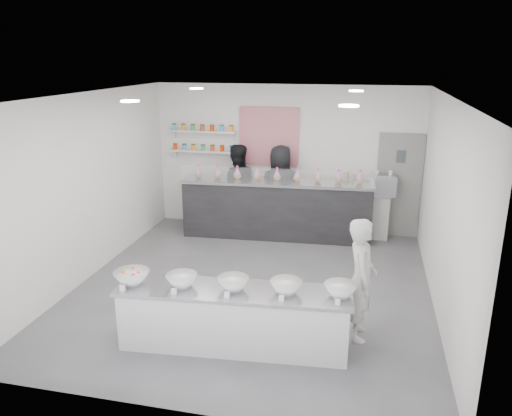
{
  "coord_description": "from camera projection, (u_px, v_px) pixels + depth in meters",
  "views": [
    {
      "loc": [
        1.65,
        -7.06,
        3.55
      ],
      "look_at": [
        -0.04,
        0.4,
        1.2
      ],
      "focal_mm": 35.0,
      "sensor_mm": 36.0,
      "label": 1
    }
  ],
  "objects": [
    {
      "name": "woman_prep",
      "position": [
        361.0,
        279.0,
        6.36
      ],
      "size": [
        0.44,
        0.62,
        1.63
      ],
      "primitive_type": "imported",
      "rotation": [
        0.0,
        0.0,
        1.66
      ],
      "color": "beige",
      "rests_on": "floor"
    },
    {
      "name": "floor",
      "position": [
        253.0,
        287.0,
        7.97
      ],
      "size": [
        6.0,
        6.0,
        0.0
      ],
      "primitive_type": "plane",
      "color": "#515156",
      "rests_on": "ground"
    },
    {
      "name": "left_wall",
      "position": [
        88.0,
        187.0,
        8.11
      ],
      "size": [
        0.0,
        6.0,
        6.0
      ],
      "primitive_type": "plane",
      "rotation": [
        1.57,
        0.0,
        1.57
      ],
      "color": "white",
      "rests_on": "floor"
    },
    {
      "name": "sneeze_guard",
      "position": [
        275.0,
        177.0,
        9.49
      ],
      "size": [
        3.72,
        0.23,
        0.32
      ],
      "primitive_type": "cube",
      "rotation": [
        0.0,
        0.0,
        0.06
      ],
      "color": "white",
      "rests_on": "back_bar"
    },
    {
      "name": "staff_left",
      "position": [
        237.0,
        188.0,
        10.35
      ],
      "size": [
        1.05,
        0.92,
        1.82
      ],
      "primitive_type": "imported",
      "rotation": [
        0.0,
        0.0,
        3.45
      ],
      "color": "black",
      "rests_on": "floor"
    },
    {
      "name": "prep_bowls",
      "position": [
        233.0,
        284.0,
        6.1
      ],
      "size": [
        3.03,
        0.74,
        0.16
      ],
      "primitive_type": null,
      "rotation": [
        0.0,
        0.0,
        0.08
      ],
      "color": "white",
      "rests_on": "prep_counter"
    },
    {
      "name": "jar_shelf_lower",
      "position": [
        203.0,
        151.0,
        10.58
      ],
      "size": [
        1.45,
        0.22,
        0.04
      ],
      "primitive_type": "cube",
      "color": "silver",
      "rests_on": "back_wall"
    },
    {
      "name": "label_cards",
      "position": [
        218.0,
        306.0,
        5.65
      ],
      "size": [
        2.66,
        0.04,
        0.07
      ],
      "primitive_type": null,
      "color": "white",
      "rests_on": "prep_counter"
    },
    {
      "name": "back_wall",
      "position": [
        285.0,
        158.0,
        10.33
      ],
      "size": [
        5.5,
        0.0,
        5.5
      ],
      "primitive_type": "plane",
      "rotation": [
        1.57,
        0.0,
        0.0
      ],
      "color": "white",
      "rests_on": "floor"
    },
    {
      "name": "jar_shelf_upper",
      "position": [
        203.0,
        131.0,
        10.45
      ],
      "size": [
        1.45,
        0.22,
        0.04
      ],
      "primitive_type": "cube",
      "color": "silver",
      "rests_on": "back_wall"
    },
    {
      "name": "downlight_1",
      "position": [
        349.0,
        106.0,
        5.87
      ],
      "size": [
        0.24,
        0.24,
        0.02
      ],
      "primitive_type": "cylinder",
      "color": "white",
      "rests_on": "ceiling"
    },
    {
      "name": "espresso_machine",
      "position": [
        383.0,
        185.0,
        9.82
      ],
      "size": [
        0.52,
        0.36,
        0.4
      ],
      "primitive_type": "cube",
      "color": "#93969E",
      "rests_on": "espresso_ledge"
    },
    {
      "name": "back_bar",
      "position": [
        277.0,
        209.0,
        10.03
      ],
      "size": [
        3.82,
        0.91,
        1.17
      ],
      "primitive_type": "cube",
      "rotation": [
        0.0,
        0.0,
        0.06
      ],
      "color": "black",
      "rests_on": "floor"
    },
    {
      "name": "right_wall",
      "position": [
        444.0,
        209.0,
        6.95
      ],
      "size": [
        0.0,
        6.0,
        6.0
      ],
      "primitive_type": "plane",
      "rotation": [
        1.57,
        0.0,
        -1.57
      ],
      "color": "white",
      "rests_on": "floor"
    },
    {
      "name": "staff_right",
      "position": [
        280.0,
        190.0,
        10.15
      ],
      "size": [
        1.02,
        0.79,
        1.84
      ],
      "primitive_type": "imported",
      "rotation": [
        0.0,
        0.0,
        3.4
      ],
      "color": "black",
      "rests_on": "floor"
    },
    {
      "name": "downlight_2",
      "position": [
        196.0,
        88.0,
        8.88
      ],
      "size": [
        0.24,
        0.24,
        0.02
      ],
      "primitive_type": "cylinder",
      "color": "white",
      "rests_on": "ceiling"
    },
    {
      "name": "downlight_3",
      "position": [
        356.0,
        91.0,
        8.29
      ],
      "size": [
        0.24,
        0.24,
        0.02
      ],
      "primitive_type": "cylinder",
      "color": "white",
      "rests_on": "ceiling"
    },
    {
      "name": "back_door",
      "position": [
        399.0,
        186.0,
        9.95
      ],
      "size": [
        0.88,
        0.04,
        2.1
      ],
      "primitive_type": "cube",
      "color": "gray",
      "rests_on": "floor"
    },
    {
      "name": "espresso_ledge",
      "position": [
        358.0,
        215.0,
        10.11
      ],
      "size": [
        1.21,
        0.39,
        0.9
      ],
      "primitive_type": "cube",
      "color": "silver",
      "rests_on": "floor"
    },
    {
      "name": "prep_counter",
      "position": [
        234.0,
        318.0,
        6.24
      ],
      "size": [
        2.95,
        0.9,
        0.79
      ],
      "primitive_type": "cube",
      "rotation": [
        0.0,
        0.0,
        0.08
      ],
      "color": "silver",
      "rests_on": "floor"
    },
    {
      "name": "pattern_panel",
      "position": [
        269.0,
        136.0,
        10.25
      ],
      "size": [
        1.25,
        0.03,
        1.2
      ],
      "primitive_type": "cube",
      "color": "#B8072B",
      "rests_on": "back_wall"
    },
    {
      "name": "cookie_bags",
      "position": [
        277.0,
        174.0,
        9.81
      ],
      "size": [
        3.35,
        0.34,
        0.27
      ],
      "primitive_type": null,
      "rotation": [
        0.0,
        0.0,
        0.06
      ],
      "color": "#CD72B7",
      "rests_on": "back_bar"
    },
    {
      "name": "cup_stacks",
      "position": [
        348.0,
        184.0,
        9.97
      ],
      "size": [
        0.28,
        0.24,
        0.38
      ],
      "primitive_type": null,
      "color": "tan",
      "rests_on": "espresso_ledge"
    },
    {
      "name": "preserve_jars",
      "position": [
        203.0,
        138.0,
        10.48
      ],
      "size": [
        1.45,
        0.1,
        0.56
      ],
      "primitive_type": null,
      "color": "#E83704",
      "rests_on": "jar_shelf_lower"
    },
    {
      "name": "downlight_0",
      "position": [
        130.0,
        101.0,
        6.46
      ],
      "size": [
        0.24,
        0.24,
        0.02
      ],
      "primitive_type": "cylinder",
      "color": "white",
      "rests_on": "ceiling"
    },
    {
      "name": "ceiling",
      "position": [
        252.0,
        96.0,
        7.09
      ],
      "size": [
        6.0,
        6.0,
        0.0
      ],
      "primitive_type": "plane",
      "rotation": [
        3.14,
        0.0,
        0.0
      ],
      "color": "white",
      "rests_on": "floor"
    }
  ]
}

